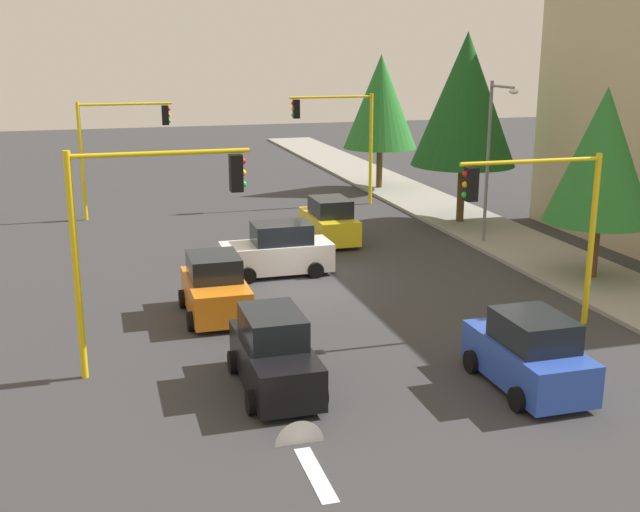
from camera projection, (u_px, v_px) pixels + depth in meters
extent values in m
plane|color=#353538|center=(303.00, 288.00, 28.06)|extent=(120.00, 120.00, 0.00)
cube|color=gray|center=(499.00, 236.00, 35.48)|extent=(80.00, 4.00, 0.15)
cube|color=silver|center=(316.00, 474.00, 15.84)|extent=(2.20, 0.36, 0.01)
cone|color=silver|center=(299.00, 444.00, 17.05)|extent=(0.01, 1.10, 1.10)
cylinder|color=yellow|center=(82.00, 162.00, 38.30)|extent=(0.18, 0.18, 5.80)
cylinder|color=yellow|center=(125.00, 104.00, 38.19)|extent=(0.12, 4.50, 0.12)
cube|color=black|center=(165.00, 115.00, 38.84)|extent=(0.36, 0.32, 0.96)
sphere|color=red|center=(169.00, 109.00, 38.81)|extent=(0.18, 0.18, 0.18)
sphere|color=yellow|center=(169.00, 115.00, 38.89)|extent=(0.18, 0.18, 0.18)
sphere|color=green|center=(169.00, 121.00, 38.97)|extent=(0.18, 0.18, 0.18)
cylinder|color=yellow|center=(591.00, 241.00, 23.80)|extent=(0.18, 0.18, 5.32)
cylinder|color=yellow|center=(532.00, 161.00, 22.55)|extent=(0.12, 4.50, 0.12)
cube|color=black|center=(471.00, 184.00, 22.19)|extent=(0.36, 0.32, 0.96)
sphere|color=red|center=(466.00, 174.00, 22.07)|extent=(0.18, 0.18, 0.18)
sphere|color=yellow|center=(465.00, 185.00, 22.14)|extent=(0.18, 0.18, 0.18)
sphere|color=green|center=(465.00, 195.00, 22.22)|extent=(0.18, 0.18, 0.18)
cylinder|color=yellow|center=(371.00, 150.00, 42.28)|extent=(0.18, 0.18, 5.96)
cylinder|color=yellow|center=(331.00, 97.00, 40.95)|extent=(0.12, 4.50, 0.12)
cube|color=black|center=(296.00, 109.00, 40.59)|extent=(0.36, 0.32, 0.96)
sphere|color=red|center=(293.00, 103.00, 40.47)|extent=(0.18, 0.18, 0.18)
sphere|color=yellow|center=(293.00, 109.00, 40.55)|extent=(0.18, 0.18, 0.18)
sphere|color=green|center=(293.00, 115.00, 40.62)|extent=(0.18, 0.18, 0.18)
cylinder|color=yellow|center=(76.00, 268.00, 19.72)|extent=(0.18, 0.18, 5.94)
cylinder|color=yellow|center=(161.00, 153.00, 19.59)|extent=(0.12, 4.50, 0.12)
cube|color=black|center=(236.00, 173.00, 20.24)|extent=(0.36, 0.32, 0.96)
sphere|color=red|center=(243.00, 161.00, 20.21)|extent=(0.18, 0.18, 0.18)
sphere|color=yellow|center=(243.00, 173.00, 20.29)|extent=(0.18, 0.18, 0.18)
sphere|color=green|center=(243.00, 184.00, 20.37)|extent=(0.18, 0.18, 0.18)
cylinder|color=slate|center=(487.00, 165.00, 33.32)|extent=(0.14, 0.14, 7.00)
cylinder|color=slate|center=(503.00, 87.00, 31.62)|extent=(1.80, 0.10, 0.10)
ellipsoid|color=silver|center=(514.00, 92.00, 30.83)|extent=(0.56, 0.28, 0.20)
cylinder|color=brown|center=(461.00, 193.00, 37.75)|extent=(0.36, 0.36, 3.09)
cone|color=#19511E|center=(465.00, 99.00, 36.60)|extent=(4.94, 4.94, 6.17)
cylinder|color=brown|center=(379.00, 167.00, 46.95)|extent=(0.36, 0.36, 2.72)
cone|color=#28752D|center=(381.00, 102.00, 45.94)|extent=(4.35, 4.35, 5.43)
cylinder|color=brown|center=(594.00, 249.00, 28.69)|extent=(0.36, 0.36, 2.41)
cone|color=#28752D|center=(602.00, 155.00, 27.80)|extent=(3.86, 3.86, 4.83)
cube|color=white|center=(276.00, 256.00, 29.60)|extent=(1.74, 4.13, 1.05)
cube|color=black|center=(281.00, 233.00, 29.42)|extent=(1.53, 2.15, 0.76)
cylinder|color=black|center=(248.00, 276.00, 28.49)|extent=(0.20, 0.60, 0.60)
cylinder|color=black|center=(239.00, 263.00, 30.22)|extent=(0.20, 0.60, 0.60)
cylinder|color=black|center=(316.00, 270.00, 29.18)|extent=(0.20, 0.60, 0.60)
cylinder|color=black|center=(303.00, 258.00, 30.90)|extent=(0.20, 0.60, 0.60)
cube|color=black|center=(275.00, 363.00, 19.67)|extent=(4.07, 1.60, 1.05)
cube|color=black|center=(272.00, 326.00, 19.63)|extent=(2.12, 1.41, 0.76)
cylinder|color=black|center=(322.00, 393.00, 18.83)|extent=(0.60, 0.20, 0.60)
cylinder|color=black|center=(251.00, 402.00, 18.37)|extent=(0.60, 0.20, 0.60)
cylinder|color=black|center=(296.00, 355.00, 21.18)|extent=(0.60, 0.20, 0.60)
cylinder|color=black|center=(233.00, 362.00, 20.72)|extent=(0.60, 0.20, 0.60)
cube|color=blue|center=(527.00, 361.00, 19.77)|extent=(3.86, 1.75, 1.05)
cube|color=black|center=(534.00, 330.00, 19.36)|extent=(2.01, 1.54, 0.76)
cylinder|color=black|center=(471.00, 362.00, 20.74)|extent=(0.60, 0.20, 0.60)
cylinder|color=black|center=(534.00, 354.00, 21.23)|extent=(0.60, 0.20, 0.60)
cylinder|color=black|center=(517.00, 399.00, 18.51)|extent=(0.60, 0.20, 0.60)
cylinder|color=black|center=(586.00, 390.00, 19.01)|extent=(0.60, 0.20, 0.60)
cube|color=orange|center=(216.00, 295.00, 24.99)|extent=(3.68, 1.79, 1.05)
cube|color=black|center=(214.00, 266.00, 24.93)|extent=(1.91, 1.57, 0.76)
cylinder|color=black|center=(252.00, 315.00, 24.29)|extent=(0.60, 0.20, 0.60)
cylinder|color=black|center=(191.00, 321.00, 23.78)|extent=(0.60, 0.20, 0.60)
cylinder|color=black|center=(239.00, 294.00, 26.41)|extent=(0.60, 0.20, 0.60)
cylinder|color=black|center=(182.00, 299.00, 25.90)|extent=(0.60, 0.20, 0.60)
cube|color=yellow|center=(329.00, 226.00, 34.60)|extent=(3.98, 1.72, 1.05)
cube|color=black|center=(330.00, 207.00, 34.18)|extent=(2.07, 1.51, 0.76)
cylinder|color=black|center=(302.00, 230.00, 35.61)|extent=(0.60, 0.20, 0.60)
cylinder|color=black|center=(340.00, 227.00, 36.10)|extent=(0.60, 0.20, 0.60)
cylinder|color=black|center=(317.00, 242.00, 33.31)|extent=(0.60, 0.20, 0.60)
cylinder|color=black|center=(358.00, 240.00, 33.80)|extent=(0.60, 0.20, 0.60)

